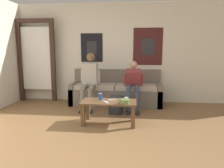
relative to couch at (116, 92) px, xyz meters
name	(u,v)px	position (x,y,z in m)	size (l,w,h in m)	color
ground_plane	(80,147)	(-0.28, -2.53, -0.29)	(18.00, 18.00, 0.00)	brown
wall_back	(107,53)	(-0.28, 0.37, 0.98)	(10.00, 0.07, 2.55)	silver
door_frame	(36,56)	(-2.12, 0.15, 0.90)	(1.00, 0.10, 2.15)	#382319
couch	(116,92)	(0.00, 0.00, 0.00)	(2.24, 0.74, 0.85)	#70665B
coffee_table	(109,106)	(0.01, -1.48, 0.05)	(1.01, 0.51, 0.43)	brown
person_seated_adult	(90,78)	(-0.58, -0.40, 0.41)	(0.47, 0.83, 1.29)	gray
person_seated_teen	(133,83)	(0.44, -0.40, 0.31)	(0.47, 0.89, 1.10)	#384256
backpack	(116,105)	(0.08, -0.82, -0.12)	(0.31, 0.28, 0.37)	#282D38
ceramic_bowl	(125,101)	(0.31, -1.63, 0.18)	(0.17, 0.17, 0.08)	#607F47
pillar_candle	(126,99)	(0.33, -1.49, 0.18)	(0.07, 0.07, 0.09)	silver
drink_can_blue	(100,97)	(-0.17, -1.39, 0.20)	(0.07, 0.07, 0.12)	#28479E
game_controller_near_left	(112,100)	(0.06, -1.45, 0.15)	(0.15, 0.08, 0.03)	white
game_controller_near_right	(106,102)	(-0.03, -1.61, 0.15)	(0.12, 0.13, 0.03)	white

